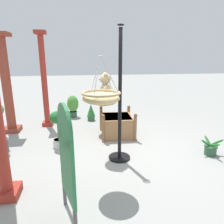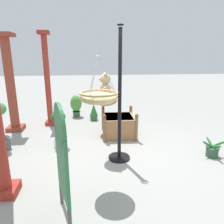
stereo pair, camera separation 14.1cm
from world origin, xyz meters
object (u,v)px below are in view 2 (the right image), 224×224
(hanging_basket_with_teddy, at_px, (106,100))
(potted_plant_broad_leaf, at_px, (212,150))
(potted_plant_small_succulent, at_px, (1,126))
(wooden_planter_box, at_px, (119,125))
(hanging_basket_right_low, at_px, (105,101))
(potted_plant_trailing_ivy, at_px, (76,105))
(greenhouse_pillar_far_back, at_px, (47,82))
(potted_plant_tall_leafy, at_px, (59,126))
(greenhouse_pillar_left, at_px, (10,86))
(potted_plant_flowering_red, at_px, (94,112))
(teddy_bear, at_px, (105,88))
(display_sign_board, at_px, (62,153))
(hanging_basket_left_high, at_px, (99,97))
(display_pole_central, at_px, (119,121))

(hanging_basket_with_teddy, height_order, potted_plant_broad_leaf, hanging_basket_with_teddy)
(potted_plant_small_succulent, bearing_deg, wooden_planter_box, -78.65)
(hanging_basket_right_low, distance_m, potted_plant_trailing_ivy, 1.94)
(greenhouse_pillar_far_back, distance_m, potted_plant_tall_leafy, 1.91)
(greenhouse_pillar_left, relative_size, potted_plant_flowering_red, 4.78)
(greenhouse_pillar_far_back, height_order, potted_plant_small_succulent, greenhouse_pillar_far_back)
(hanging_basket_right_low, bearing_deg, teddy_bear, 174.33)
(hanging_basket_right_low, bearing_deg, display_sign_board, 164.83)
(teddy_bear, height_order, hanging_basket_left_high, hanging_basket_left_high)
(hanging_basket_right_low, relative_size, potted_plant_tall_leafy, 0.75)
(potted_plant_tall_leafy, height_order, potted_plant_trailing_ivy, potted_plant_tall_leafy)
(display_pole_central, bearing_deg, greenhouse_pillar_far_back, 35.98)
(potted_plant_tall_leafy, relative_size, display_sign_board, 0.56)
(potted_plant_tall_leafy, bearing_deg, potted_plant_trailing_ivy, -6.56)
(hanging_basket_left_high, height_order, potted_plant_broad_leaf, hanging_basket_left_high)
(greenhouse_pillar_far_back, xyz_separation_m, display_sign_board, (-3.88, -0.81, -0.41))
(display_pole_central, height_order, potted_plant_tall_leafy, display_pole_central)
(hanging_basket_right_low, bearing_deg, hanging_basket_with_teddy, 175.35)
(display_pole_central, height_order, teddy_bear, display_pole_central)
(display_pole_central, xyz_separation_m, teddy_bear, (0.15, 0.27, 0.62))
(wooden_planter_box, height_order, display_sign_board, display_sign_board)
(greenhouse_pillar_far_back, xyz_separation_m, wooden_planter_box, (-1.12, -1.95, -1.03))
(potted_plant_trailing_ivy, bearing_deg, potted_plant_flowering_red, -130.27)
(greenhouse_pillar_far_back, relative_size, potted_plant_tall_leafy, 3.19)
(greenhouse_pillar_left, distance_m, wooden_planter_box, 3.11)
(hanging_basket_left_high, bearing_deg, hanging_basket_with_teddy, -11.37)
(teddy_bear, xyz_separation_m, potted_plant_tall_leafy, (0.61, 1.01, -0.94))
(potted_plant_small_succulent, bearing_deg, hanging_basket_right_low, -72.13)
(greenhouse_pillar_far_back, distance_m, potted_plant_trailing_ivy, 1.41)
(potted_plant_trailing_ivy, xyz_separation_m, potted_plant_broad_leaf, (-3.36, -2.96, -0.28))
(potted_plant_flowering_red, bearing_deg, hanging_basket_right_low, -166.83)
(display_sign_board, bearing_deg, potted_plant_trailing_ivy, 0.65)
(hanging_basket_right_low, distance_m, greenhouse_pillar_left, 2.61)
(greenhouse_pillar_left, xyz_separation_m, wooden_planter_box, (-0.75, -2.86, -0.98))
(hanging_basket_right_low, bearing_deg, greenhouse_pillar_far_back, 61.10)
(potted_plant_flowering_red, height_order, display_sign_board, display_sign_board)
(hanging_basket_with_teddy, bearing_deg, hanging_basket_left_high, 168.63)
(wooden_planter_box, xyz_separation_m, potted_plant_flowering_red, (1.40, 0.60, -0.01))
(hanging_basket_with_teddy, xyz_separation_m, greenhouse_pillar_left, (1.90, 2.42, 0.06))
(hanging_basket_with_teddy, relative_size, potted_plant_tall_leafy, 0.67)
(potted_plant_small_succulent, xyz_separation_m, potted_plant_broad_leaf, (-0.91, -4.49, -0.41))
(display_sign_board, bearing_deg, potted_plant_tall_leafy, 8.55)
(hanging_basket_with_teddy, bearing_deg, potted_plant_tall_leafy, 59.48)
(display_pole_central, relative_size, potted_plant_flowering_red, 4.69)
(hanging_basket_left_high, distance_m, potted_plant_flowering_red, 3.74)
(hanging_basket_right_low, bearing_deg, wooden_planter_box, -124.61)
(greenhouse_pillar_far_back, xyz_separation_m, potted_plant_trailing_ivy, (0.78, -0.75, -0.89))
(hanging_basket_left_high, height_order, potted_plant_trailing_ivy, hanging_basket_left_high)
(hanging_basket_left_high, bearing_deg, wooden_planter_box, -16.60)
(greenhouse_pillar_far_back, height_order, potted_plant_broad_leaf, greenhouse_pillar_far_back)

